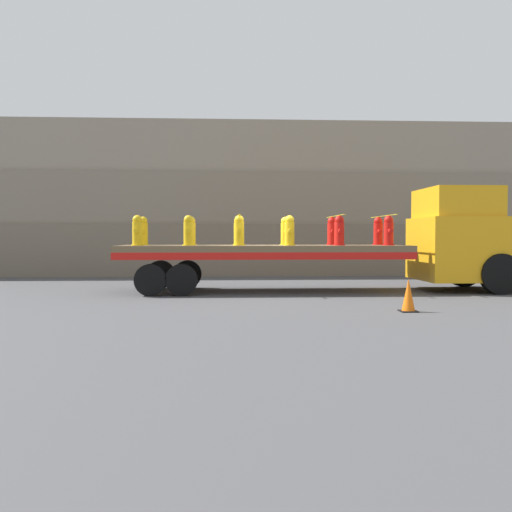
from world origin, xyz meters
The scene contains 20 objects.
ground_plane centered at (0.00, 0.00, 0.00)m, with size 120.00×120.00×0.00m, color #474749.
rock_cliff centered at (0.00, 7.95, 3.20)m, with size 60.00×3.30×6.39m.
truck_cab centered at (6.12, 0.00, 1.53)m, with size 2.78×2.73×3.05m.
flatbed_trailer centered at (-0.50, 0.00, 1.11)m, with size 8.35×2.66×1.36m.
fire_hydrant_yellow_near_0 centered at (-3.58, -0.56, 1.77)m, with size 0.35×0.54×0.86m.
fire_hydrant_yellow_far_0 centered at (-3.58, 0.56, 1.77)m, with size 0.35×0.54×0.86m.
fire_hydrant_yellow_near_1 centered at (-2.15, -0.56, 1.77)m, with size 0.35×0.54×0.86m.
fire_hydrant_yellow_far_1 centered at (-2.15, 0.56, 1.77)m, with size 0.35×0.54×0.86m.
fire_hydrant_yellow_near_2 centered at (-0.72, -0.56, 1.77)m, with size 0.35×0.54×0.86m.
fire_hydrant_yellow_far_2 centered at (-0.72, 0.56, 1.77)m, with size 0.35×0.54×0.86m.
fire_hydrant_yellow_near_3 centered at (0.72, -0.56, 1.77)m, with size 0.35×0.54×0.86m.
fire_hydrant_yellow_far_3 centered at (0.72, 0.56, 1.77)m, with size 0.35×0.54×0.86m.
fire_hydrant_red_near_4 centered at (2.15, -0.56, 1.77)m, with size 0.35×0.54×0.86m.
fire_hydrant_red_far_4 centered at (2.15, 0.56, 1.77)m, with size 0.35×0.54×0.86m.
fire_hydrant_red_near_5 centered at (3.58, -0.56, 1.77)m, with size 0.35×0.54×0.86m.
fire_hydrant_red_far_5 centered at (3.58, 0.56, 1.77)m, with size 0.35×0.54×0.86m.
cargo_strap_rear centered at (-0.72, 0.00, 2.22)m, with size 0.05×2.76×0.01m.
cargo_strap_middle centered at (2.15, 0.00, 2.22)m, with size 0.05×2.76×0.01m.
cargo_strap_front centered at (3.58, 0.00, 2.22)m, with size 0.05×2.76×0.01m.
traffic_cone centered at (2.82, -4.72, 0.35)m, with size 0.37×0.37×0.72m.
Camera 1 is at (-1.08, -16.70, 1.61)m, focal length 40.00 mm.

